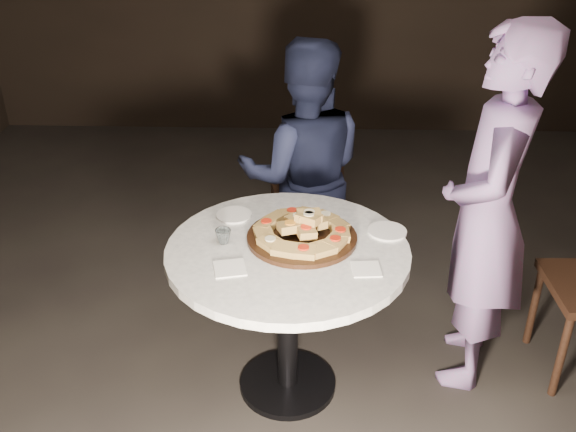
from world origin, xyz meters
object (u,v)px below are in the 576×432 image
at_px(chair_far, 307,184).
at_px(focaccia_pile, 303,229).
at_px(water_glass, 223,236).
at_px(diner_navy, 304,175).
at_px(serving_board, 302,237).
at_px(diner_teal, 487,215).
at_px(table, 288,276).

bearing_deg(chair_far, focaccia_pile, 78.17).
distance_m(water_glass, diner_navy, 0.89).
bearing_deg(serving_board, diner_teal, 8.07).
height_order(table, diner_navy, diner_navy).
height_order(serving_board, diner_teal, diner_teal).
xyz_separation_m(table, diner_navy, (0.06, 0.85, 0.11)).
height_order(table, focaccia_pile, focaccia_pile).
xyz_separation_m(serving_board, water_glass, (-0.35, -0.04, 0.02)).
distance_m(chair_far, diner_navy, 0.50).
distance_m(table, water_glass, 0.34).
relative_size(chair_far, diner_navy, 0.57).
bearing_deg(table, diner_teal, 11.78).
xyz_separation_m(water_glass, diner_teal, (1.19, 0.16, 0.04)).
bearing_deg(table, focaccia_pile, 47.22).
bearing_deg(water_glass, serving_board, 6.39).
xyz_separation_m(serving_board, diner_teal, (0.84, 0.12, 0.06)).
bearing_deg(serving_board, chair_far, 89.20).
xyz_separation_m(table, diner_teal, (0.91, 0.19, 0.22)).
bearing_deg(focaccia_pile, diner_navy, 90.32).
height_order(focaccia_pile, water_glass, focaccia_pile).
xyz_separation_m(table, chair_far, (0.08, 1.27, -0.15)).
height_order(table, chair_far, chair_far).
distance_m(focaccia_pile, diner_teal, 0.85).
bearing_deg(serving_board, diner_navy, 90.06).
distance_m(chair_far, diner_teal, 1.41).
height_order(water_glass, chair_far, chair_far).
bearing_deg(diner_navy, focaccia_pile, 87.49).
relative_size(table, serving_board, 2.74).
bearing_deg(diner_teal, table, -63.47).
relative_size(focaccia_pile, diner_teal, 0.25).
height_order(table, diner_teal, diner_teal).
distance_m(focaccia_pile, water_glass, 0.36).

